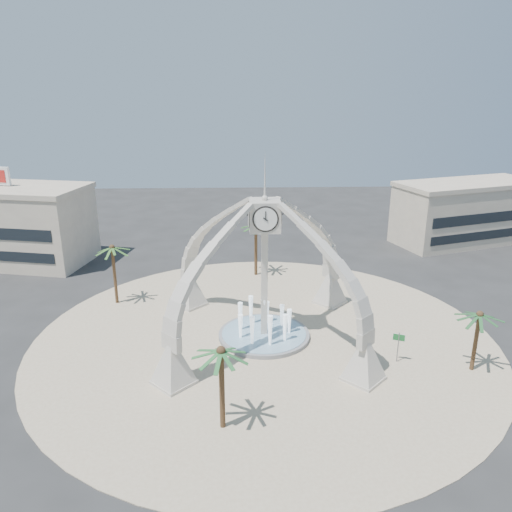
{
  "coord_description": "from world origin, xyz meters",
  "views": [
    {
      "loc": [
        -2.17,
        -39.3,
        20.82
      ],
      "look_at": [
        -0.63,
        2.0,
        6.89
      ],
      "focal_mm": 35.0,
      "sensor_mm": 36.0,
      "label": 1
    }
  ],
  "objects_px": {
    "palm_west": "(112,248)",
    "palm_north": "(256,226)",
    "palm_east": "(480,315)",
    "palm_south": "(221,352)",
    "street_sign": "(399,341)",
    "fountain": "(264,334)",
    "clock_tower": "(264,268)"
  },
  "relations": [
    {
      "from": "palm_south",
      "to": "fountain",
      "type": "bearing_deg",
      "value": 74.81
    },
    {
      "from": "street_sign",
      "to": "palm_west",
      "type": "bearing_deg",
      "value": 174.55
    },
    {
      "from": "palm_north",
      "to": "palm_south",
      "type": "distance_m",
      "value": 27.85
    },
    {
      "from": "fountain",
      "to": "clock_tower",
      "type": "bearing_deg",
      "value": -90.0
    },
    {
      "from": "palm_east",
      "to": "palm_west",
      "type": "relative_size",
      "value": 0.81
    },
    {
      "from": "clock_tower",
      "to": "fountain",
      "type": "relative_size",
      "value": 2.24
    },
    {
      "from": "street_sign",
      "to": "palm_south",
      "type": "bearing_deg",
      "value": -129.9
    },
    {
      "from": "palm_north",
      "to": "palm_south",
      "type": "bearing_deg",
      "value": -96.51
    },
    {
      "from": "fountain",
      "to": "palm_north",
      "type": "distance_m",
      "value": 16.5
    },
    {
      "from": "palm_west",
      "to": "palm_north",
      "type": "relative_size",
      "value": 0.97
    },
    {
      "from": "fountain",
      "to": "palm_north",
      "type": "relative_size",
      "value": 1.18
    },
    {
      "from": "palm_south",
      "to": "street_sign",
      "type": "xyz_separation_m",
      "value": [
        13.7,
        7.57,
        -3.6
      ]
    },
    {
      "from": "clock_tower",
      "to": "fountain",
      "type": "bearing_deg",
      "value": 90.0
    },
    {
      "from": "palm_east",
      "to": "palm_west",
      "type": "height_order",
      "value": "palm_west"
    },
    {
      "from": "palm_east",
      "to": "palm_west",
      "type": "distance_m",
      "value": 33.52
    },
    {
      "from": "palm_north",
      "to": "fountain",
      "type": "bearing_deg",
      "value": -89.45
    },
    {
      "from": "palm_north",
      "to": "clock_tower",
      "type": "bearing_deg",
      "value": -89.45
    },
    {
      "from": "palm_east",
      "to": "street_sign",
      "type": "xyz_separation_m",
      "value": [
        -5.48,
        1.36,
        -2.8
      ]
    },
    {
      "from": "palm_west",
      "to": "street_sign",
      "type": "distance_m",
      "value": 28.26
    },
    {
      "from": "fountain",
      "to": "palm_west",
      "type": "relative_size",
      "value": 1.21
    },
    {
      "from": "palm_east",
      "to": "street_sign",
      "type": "distance_m",
      "value": 6.3
    },
    {
      "from": "palm_east",
      "to": "palm_west",
      "type": "bearing_deg",
      "value": 155.48
    },
    {
      "from": "palm_east",
      "to": "palm_south",
      "type": "bearing_deg",
      "value": -162.06
    },
    {
      "from": "palm_south",
      "to": "clock_tower",
      "type": "bearing_deg",
      "value": 74.81
    },
    {
      "from": "palm_east",
      "to": "palm_south",
      "type": "xyz_separation_m",
      "value": [
        -19.18,
        -6.21,
        0.8
      ]
    },
    {
      "from": "clock_tower",
      "to": "palm_north",
      "type": "relative_size",
      "value": 2.64
    },
    {
      "from": "clock_tower",
      "to": "palm_north",
      "type": "distance_m",
      "value": 15.49
    },
    {
      "from": "clock_tower",
      "to": "palm_west",
      "type": "relative_size",
      "value": 2.71
    },
    {
      "from": "palm_east",
      "to": "clock_tower",
      "type": "bearing_deg",
      "value": 159.37
    },
    {
      "from": "palm_west",
      "to": "palm_north",
      "type": "bearing_deg",
      "value": 27.59
    },
    {
      "from": "clock_tower",
      "to": "palm_north",
      "type": "height_order",
      "value": "clock_tower"
    },
    {
      "from": "fountain",
      "to": "palm_south",
      "type": "bearing_deg",
      "value": -105.19
    }
  ]
}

